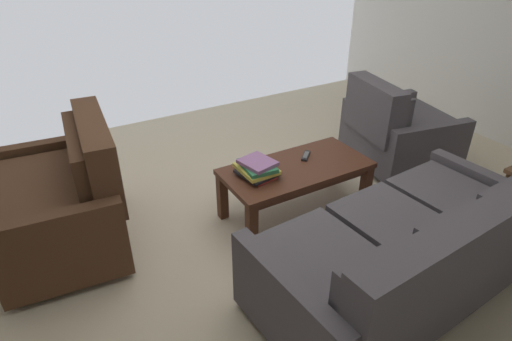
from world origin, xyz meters
TOP-DOWN VIEW (x-y plane):
  - ground_plane at (0.00, 0.00)m, footprint 5.99×4.98m
  - sofa_main at (-0.37, 1.01)m, footprint 1.90×1.02m
  - loveseat_near at (1.30, -0.55)m, footprint 0.89×1.20m
  - coffee_table at (-0.30, -0.06)m, footprint 1.15×0.55m
  - armchair_side at (-1.57, -0.25)m, footprint 0.96×1.02m
  - book_stack at (0.03, -0.09)m, footprint 0.29×0.31m
  - tv_remote at (-0.45, -0.15)m, footprint 0.15×0.14m

SIDE VIEW (x-z plane):
  - ground_plane at x=0.00m, z-range -0.01..0.00m
  - sofa_main at x=-0.37m, z-range -0.06..0.74m
  - armchair_side at x=-1.57m, z-range -0.07..0.79m
  - coffee_table at x=-0.30m, z-range 0.15..0.58m
  - loveseat_near at x=1.30m, z-range -0.08..0.85m
  - tv_remote at x=-0.45m, z-range 0.43..0.45m
  - book_stack at x=0.03m, z-range 0.43..0.56m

